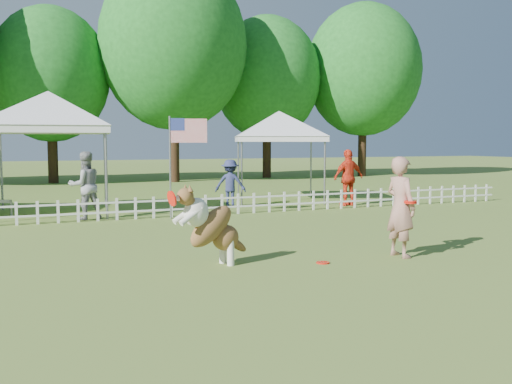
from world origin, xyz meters
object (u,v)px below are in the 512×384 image
Objects in this scene: dog at (212,226)px; canopy_tent_left at (50,155)px; spectator_a at (85,186)px; spectator_b at (230,183)px; canopy_tent_right at (279,157)px; flag_pole at (170,168)px; frisbee_on_turf at (323,263)px; handler at (401,207)px; spectator_c at (348,177)px.

canopy_tent_left is at bearing 90.11° from dog.
spectator_b is (4.64, 1.19, -0.15)m from spectator_a.
flag_pole is at bearing -127.20° from canopy_tent_right.
canopy_tent_left reaches higher than spectator_a.
frisbee_on_turf is 8.83m from spectator_b.
handler is at bearing -1.43° from frisbee_on_turf.
canopy_tent_right is at bearing 45.25° from dog.
spectator_b is (2.47, 1.98, -0.63)m from flag_pole.
canopy_tent_right is (2.20, 9.98, 0.65)m from handler.
canopy_tent_left reaches higher than spectator_b.
frisbee_on_turf is 8.17m from spectator_a.
canopy_tent_left is at bearing 26.34° from handler.
canopy_tent_right reaches higher than spectator_b.
flag_pole is 6.33m from spectator_c.
canopy_tent_right reaches higher than spectator_a.
dog is 2.03m from frisbee_on_turf.
canopy_tent_right is at bearing 14.39° from canopy_tent_left.
canopy_tent_left is 7.82m from canopy_tent_right.
spectator_c is at bearing -1.08° from canopy_tent_left.
dog is at bearing 165.07° from frisbee_on_turf.
spectator_c is (3.77, -1.06, 0.16)m from spectator_b.
spectator_a is (-2.17, 0.78, -0.48)m from flag_pole.
flag_pole is at bearing 5.40° from spectator_c.
canopy_tent_right is 1.68× the size of spectator_c.
spectator_a is at bearing 175.72° from flag_pole.
frisbee_on_turf is 6.91m from flag_pole.
handler is 0.53× the size of canopy_tent_left.
handler reaches higher than spectator_b.
canopy_tent_left reaches higher than spectator_c.
canopy_tent_right is 1.12× the size of flag_pole.
frisbee_on_turf is 0.08× the size of flag_pole.
spectator_c is at bearing 167.49° from spectator_a.
flag_pole reaches higher than spectator_c.
spectator_a is (-1.32, 6.98, 0.23)m from dog.
spectator_c is at bearing -39.24° from canopy_tent_right.
dog is 0.49× the size of flag_pole.
flag_pole is (-1.00, 6.69, 1.39)m from frisbee_on_turf.
canopy_tent_left is 3.76m from flag_pole.
handler is at bearing -53.41° from flag_pole.
spectator_a reaches higher than spectator_b.
spectator_c is (5.24, 7.61, 0.92)m from frisbee_on_turf.
canopy_tent_left is (-2.12, 8.48, 1.05)m from dog.
frisbee_on_turf is at bearing 106.87° from spectator_b.
handler is 10.24m from canopy_tent_right.
flag_pole reaches higher than dog.
spectator_b is (-2.31, -1.26, -0.80)m from canopy_tent_right.
spectator_b is (1.47, 8.67, 0.76)m from frisbee_on_turf.
handler is 3.49m from dog.
frisbee_on_turf is 9.29m from spectator_c.
spectator_a is (0.80, -1.50, -0.82)m from canopy_tent_left.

